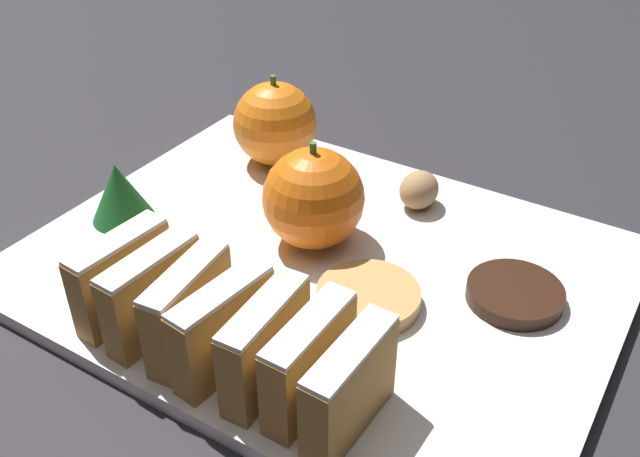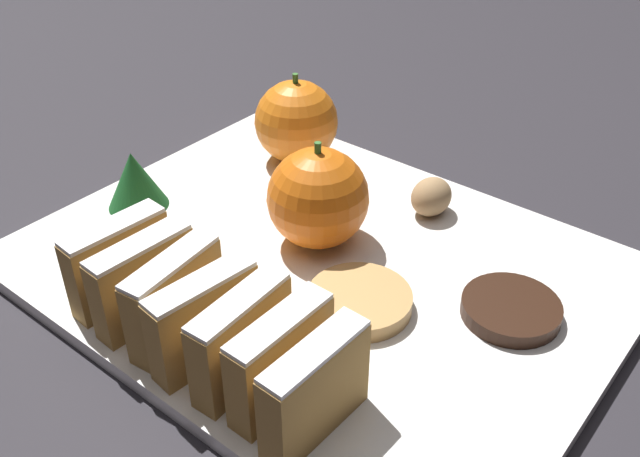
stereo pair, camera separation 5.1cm
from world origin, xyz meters
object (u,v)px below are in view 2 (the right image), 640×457
at_px(orange_far, 296,122).
at_px(walnut, 431,197).
at_px(chocolate_cookie, 511,309).
at_px(orange_near, 318,198).

bearing_deg(orange_far, walnut, -90.28).
height_order(walnut, chocolate_cookie, walnut).
height_order(orange_far, chocolate_cookie, orange_far).
bearing_deg(orange_far, orange_near, -132.43).
distance_m(orange_near, walnut, 0.10).
relative_size(orange_near, chocolate_cookie, 1.27).
relative_size(walnut, chocolate_cookie, 0.56).
xyz_separation_m(orange_far, walnut, (-0.00, -0.14, -0.02)).
bearing_deg(chocolate_cookie, orange_near, 95.04).
xyz_separation_m(orange_far, chocolate_cookie, (-0.07, -0.25, -0.03)).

